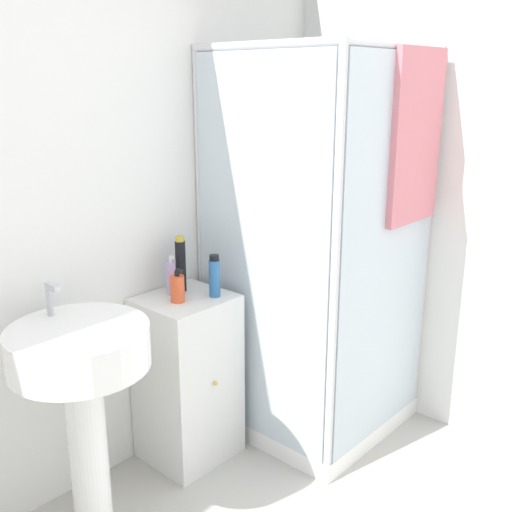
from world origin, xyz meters
name	(u,v)px	position (x,y,z in m)	size (l,w,h in m)	color
wall_back	(20,212)	(0.00, 1.70, 1.25)	(6.40, 0.06, 2.50)	white
shower_enclosure	(321,326)	(1.22, 1.17, 0.55)	(0.82, 0.85, 1.88)	white
vanity_cabinet	(188,378)	(0.61, 1.49, 0.40)	(0.39, 0.38, 0.79)	silver
sink	(82,379)	(-0.01, 1.35, 0.68)	(0.51, 0.51, 1.02)	white
soap_dispenser	(177,288)	(0.56, 1.47, 0.86)	(0.06, 0.06, 0.15)	#E5562D
shampoo_bottle_tall_black	(181,264)	(0.66, 1.57, 0.92)	(0.05, 0.05, 0.26)	black
shampoo_bottle_blue	(214,276)	(0.71, 1.40, 0.89)	(0.05, 0.05, 0.19)	#2D66A3
lotion_bottle_white	(171,278)	(0.60, 1.56, 0.87)	(0.04, 0.04, 0.18)	#B299C6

